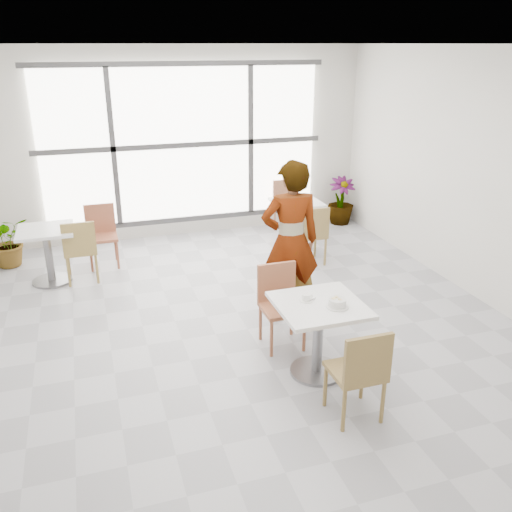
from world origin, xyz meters
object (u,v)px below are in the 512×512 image
object	(u,v)px
coffee_cup	(306,298)
bg_chair_right_far	(287,203)
main_table	(318,325)
bg_table_left	(48,248)
chair_near	(360,369)
chair_far	(280,299)
bg_chair_left_far	(101,231)
bg_chair_left_near	(80,247)
oatmeal_bowl	(337,303)
bg_table_right	(296,218)
person	(290,241)
bg_chair_right_near	(312,232)
plant_right	(341,201)
plant_left	(9,241)

from	to	relation	value
coffee_cup	bg_chair_right_far	world-z (taller)	bg_chair_right_far
main_table	bg_table_left	size ratio (longest dim) A/B	1.07
chair_near	bg_table_left	size ratio (longest dim) A/B	1.16
chair_far	bg_chair_left_far	size ratio (longest dim) A/B	1.00
bg_chair_left_near	bg_chair_left_far	xyz separation A→B (m)	(0.30, 0.60, 0.00)
main_table	oatmeal_bowl	size ratio (longest dim) A/B	3.81
coffee_cup	chair_near	bearing A→B (deg)	-81.32
coffee_cup	bg_table_right	world-z (taller)	coffee_cup
bg_table_right	bg_chair_left_far	bearing A→B (deg)	175.68
person	bg_chair_right_far	size ratio (longest dim) A/B	2.13
bg_chair_right_near	plant_right	size ratio (longest dim) A/B	1.05
person	bg_table_right	distance (m)	2.35
bg_table_left	oatmeal_bowl	bearing A→B (deg)	-50.48
bg_chair_left_near	bg_table_left	bearing A→B (deg)	-19.39
bg_table_left	bg_chair_right_near	distance (m)	3.61
oatmeal_bowl	coffee_cup	distance (m)	0.30
person	plant_right	distance (m)	3.73
main_table	bg_table_left	bearing A→B (deg)	129.21
main_table	bg_chair_right_near	size ratio (longest dim) A/B	0.92
oatmeal_bowl	bg_chair_left_far	distance (m)	4.15
chair_near	plant_left	world-z (taller)	chair_near
main_table	plant_left	bearing A→B (deg)	128.42
bg_table_right	bg_chair_right_near	distance (m)	0.73
chair_far	bg_chair_left_far	xyz separation A→B (m)	(-1.67, 2.87, 0.00)
bg_table_right	bg_chair_right_far	size ratio (longest dim) A/B	0.86
chair_far	bg_table_right	bearing A→B (deg)	64.76
plant_left	chair_near	bearing A→B (deg)	-56.14
bg_table_left	plant_right	world-z (taller)	plant_right
chair_near	bg_chair_right_far	world-z (taller)	same
bg_chair_left_near	plant_right	size ratio (longest dim) A/B	1.05
coffee_cup	bg_chair_left_near	distance (m)	3.51
chair_near	plant_left	bearing A→B (deg)	-56.14
main_table	bg_table_right	distance (m)	3.50
coffee_cup	bg_table_left	distance (m)	3.87
oatmeal_bowl	chair_far	bearing A→B (deg)	108.70
bg_chair_right_near	plant_left	bearing A→B (deg)	-17.42
plant_left	plant_right	bearing A→B (deg)	3.48
bg_chair_right_far	plant_left	distance (m)	4.34
bg_table_left	bg_table_right	bearing A→B (deg)	3.67
chair_far	bg_table_left	distance (m)	3.39
bg_table_right	bg_chair_left_far	distance (m)	2.92
coffee_cup	person	xyz separation A→B (m)	(0.27, 1.12, 0.15)
chair_near	bg_chair_right_near	size ratio (longest dim) A/B	1.00
chair_near	plant_right	bearing A→B (deg)	-114.52
main_table	bg_chair_left_near	distance (m)	3.62
oatmeal_bowl	bg_chair_left_far	xyz separation A→B (m)	(-1.93, 3.66, -0.29)
bg_chair_right_far	bg_table_left	bearing A→B (deg)	-164.84
chair_far	person	size ratio (longest dim) A/B	0.47
main_table	plant_left	distance (m)	4.97
oatmeal_bowl	bg_table_left	size ratio (longest dim) A/B	0.28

